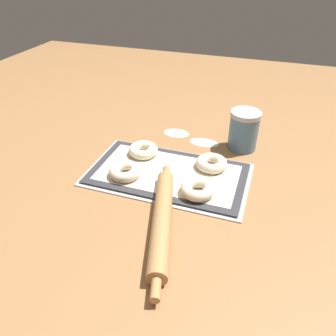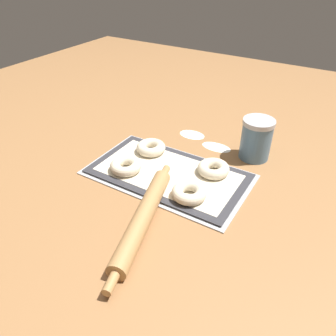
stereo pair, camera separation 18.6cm
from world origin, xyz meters
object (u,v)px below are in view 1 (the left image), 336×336
bagel_front_right (198,189)px  bagel_back_right (211,163)px  bagel_front_left (125,171)px  rolling_pin (162,219)px  flour_canister (244,130)px  baking_tray (168,174)px  bagel_back_left (143,150)px

bagel_front_right → bagel_back_right: (0.01, 0.15, 0.00)m
bagel_front_left → bagel_front_right: same height
bagel_back_right → rolling_pin: size_ratio=0.22×
bagel_back_right → bagel_front_left: bearing=-151.8°
flour_canister → rolling_pin: size_ratio=0.31×
baking_tray → bagel_front_right: size_ratio=5.06×
bagel_back_right → rolling_pin: (-0.07, -0.30, -0.00)m
bagel_back_right → flour_canister: bearing=67.5°
bagel_front_left → baking_tray: bearing=26.3°
bagel_front_left → bagel_back_right: same height
bagel_front_right → bagel_back_right: same height
flour_canister → rolling_pin: flour_canister is taller
bagel_front_left → flour_canister: 0.45m
bagel_back_left → bagel_back_right: bearing=-1.0°
flour_canister → rolling_pin: bearing=-106.3°
bagel_front_left → flour_canister: flour_canister is taller
bagel_front_right → bagel_back_left: 0.28m
baking_tray → bagel_front_left: 0.14m
bagel_front_left → bagel_front_right: (0.24, -0.01, 0.00)m
rolling_pin → baking_tray: bearing=104.9°
bagel_front_right → bagel_back_right: 0.15m
bagel_front_right → flour_canister: 0.34m
bagel_front_left → bagel_front_right: size_ratio=1.00×
bagel_front_right → flour_canister: flour_canister is taller
baking_tray → bagel_back_left: (-0.12, 0.08, 0.02)m
baking_tray → flour_canister: flour_canister is taller
baking_tray → rolling_pin: size_ratio=1.12×
bagel_front_left → rolling_pin: bearing=-42.0°
bagel_front_right → bagel_back_left: bearing=147.1°
baking_tray → bagel_front_left: (-0.12, -0.06, 0.02)m
baking_tray → bagel_front_left: bagel_front_left is taller
flour_canister → rolling_pin: (-0.14, -0.47, -0.05)m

